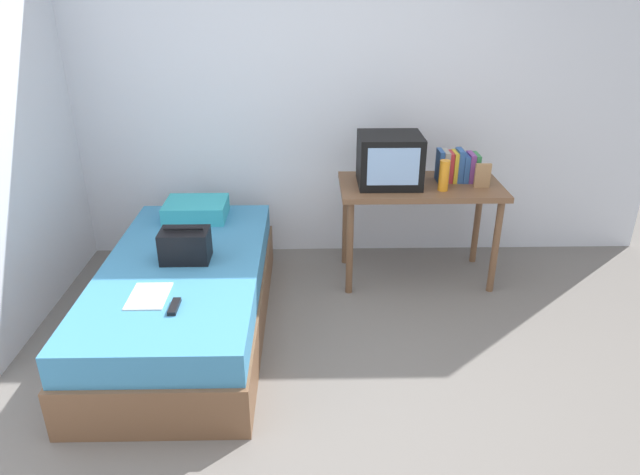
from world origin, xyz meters
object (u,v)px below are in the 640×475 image
at_px(book_row, 457,166).
at_px(remote_dark, 174,306).
at_px(bed, 185,297).
at_px(desk, 420,196).
at_px(water_bottle, 444,175).
at_px(pillow, 196,210).
at_px(tv, 390,160).
at_px(picture_frame, 483,176).
at_px(handbag, 185,245).
at_px(magazine, 149,296).

distance_m(book_row, remote_dark, 2.25).
xyz_separation_m(bed, desk, (1.60, 0.70, 0.41)).
bearing_deg(desk, water_bottle, -46.57).
bearing_deg(pillow, desk, -1.02).
relative_size(bed, book_row, 6.79).
bearing_deg(tv, bed, -152.93).
xyz_separation_m(bed, water_bottle, (1.73, 0.56, 0.62)).
xyz_separation_m(water_bottle, pillow, (-1.76, 0.16, -0.31)).
relative_size(tv, water_bottle, 2.04).
relative_size(tv, picture_frame, 2.52).
bearing_deg(handbag, bed, -125.95).
height_order(tv, magazine, tv).
xyz_separation_m(book_row, remote_dark, (-1.80, -1.30, -0.36)).
xyz_separation_m(book_row, picture_frame, (0.15, -0.15, -0.02)).
bearing_deg(desk, magazine, -146.79).
distance_m(pillow, remote_dark, 1.27).
height_order(bed, book_row, book_row).
relative_size(handbag, magazine, 1.03).
bearing_deg(tv, water_bottle, -20.44).
height_order(water_bottle, handbag, water_bottle).
xyz_separation_m(desk, water_bottle, (0.13, -0.14, 0.20)).
bearing_deg(handbag, pillow, 94.82).
xyz_separation_m(desk, tv, (-0.23, -0.00, 0.28)).
bearing_deg(remote_dark, bed, 97.54).
bearing_deg(tv, handbag, -153.71).
relative_size(handbag, remote_dark, 1.92).
xyz_separation_m(bed, handbag, (0.03, 0.04, 0.35)).
height_order(handbag, magazine, handbag).
xyz_separation_m(water_bottle, remote_dark, (-1.66, -1.10, -0.36)).
xyz_separation_m(bed, tv, (1.37, 0.70, 0.69)).
bearing_deg(water_bottle, remote_dark, -146.41).
distance_m(bed, tv, 1.68).
bearing_deg(water_bottle, handbag, -162.80).
xyz_separation_m(handbag, remote_dark, (0.04, -0.57, -0.09)).
distance_m(bed, book_row, 2.11).
bearing_deg(water_bottle, tv, 159.56).
distance_m(picture_frame, handbag, 2.09).
height_order(handbag, remote_dark, handbag).
relative_size(bed, remote_dark, 12.82).
xyz_separation_m(desk, pillow, (-1.64, 0.03, -0.10)).
xyz_separation_m(desk, remote_dark, (-1.53, -1.24, -0.15)).
xyz_separation_m(bed, magazine, (-0.10, -0.41, 0.25)).
height_order(water_bottle, remote_dark, water_bottle).
bearing_deg(magazine, picture_frame, 25.98).
height_order(pillow, magazine, pillow).
bearing_deg(book_row, remote_dark, -144.09).
bearing_deg(desk, picture_frame, -11.33).
bearing_deg(magazine, tv, 37.20).
relative_size(water_bottle, magazine, 0.74).
bearing_deg(remote_dark, picture_frame, 30.70).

